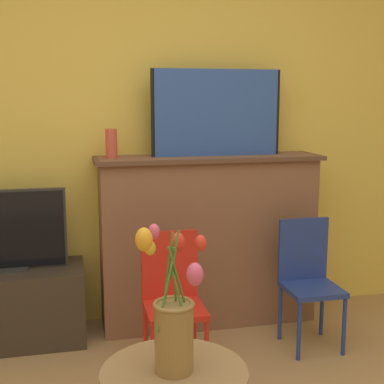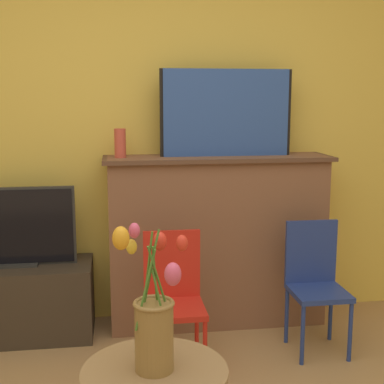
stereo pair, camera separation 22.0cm
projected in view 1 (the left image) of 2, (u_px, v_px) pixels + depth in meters
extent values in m
cube|color=#EAC651|center=(135.00, 115.00, 3.43)|extent=(8.00, 0.06, 2.70)
cube|color=brown|center=(208.00, 240.00, 3.47)|extent=(1.37, 0.34, 1.10)
cube|color=brown|center=(209.00, 158.00, 3.37)|extent=(1.43, 0.38, 0.02)
cube|color=black|center=(217.00, 113.00, 3.35)|extent=(0.83, 0.02, 0.54)
cube|color=#2D51A8|center=(217.00, 113.00, 3.34)|extent=(0.79, 0.02, 0.54)
cylinder|color=#CC4C3D|center=(111.00, 144.00, 3.22)|extent=(0.07, 0.07, 0.18)
cube|color=#382D23|center=(6.00, 307.00, 3.19)|extent=(0.93, 0.41, 0.46)
cube|color=#2D2D2D|center=(3.00, 269.00, 3.15)|extent=(0.29, 0.12, 0.02)
cube|color=#2D2D2D|center=(1.00, 230.00, 3.12)|extent=(0.75, 0.02, 0.48)
cube|color=black|center=(1.00, 231.00, 3.11)|extent=(0.72, 0.02, 0.45)
cylinder|color=red|center=(153.00, 358.00, 2.68)|extent=(0.02, 0.02, 0.34)
cylinder|color=red|center=(207.00, 352.00, 2.74)|extent=(0.02, 0.02, 0.34)
cylinder|color=red|center=(146.00, 334.00, 2.95)|extent=(0.02, 0.02, 0.34)
cylinder|color=red|center=(194.00, 329.00, 3.01)|extent=(0.02, 0.02, 0.34)
cube|color=red|center=(175.00, 309.00, 2.81)|extent=(0.31, 0.31, 0.03)
cube|color=red|center=(170.00, 264.00, 2.92)|extent=(0.31, 0.02, 0.38)
cylinder|color=navy|center=(299.00, 331.00, 2.99)|extent=(0.02, 0.02, 0.34)
cylinder|color=navy|center=(344.00, 327.00, 3.05)|extent=(0.02, 0.02, 0.34)
cylinder|color=navy|center=(280.00, 312.00, 3.25)|extent=(0.02, 0.02, 0.34)
cylinder|color=navy|center=(322.00, 308.00, 3.31)|extent=(0.02, 0.02, 0.34)
cube|color=navy|center=(312.00, 289.00, 3.12)|extent=(0.31, 0.31, 0.03)
cube|color=navy|center=(303.00, 249.00, 3.22)|extent=(0.31, 0.02, 0.38)
cylinder|color=#99754C|center=(174.00, 373.00, 1.93)|extent=(0.54, 0.54, 0.02)
cylinder|color=olive|center=(174.00, 338.00, 1.91)|extent=(0.14, 0.14, 0.25)
torus|color=olive|center=(174.00, 304.00, 1.89)|extent=(0.15, 0.15, 0.02)
cylinder|color=#477A2D|center=(180.00, 299.00, 1.87)|extent=(0.05, 0.05, 0.22)
ellipsoid|color=#E0517A|center=(195.00, 274.00, 1.82)|extent=(0.06, 0.06, 0.08)
cylinder|color=#477A2D|center=(180.00, 285.00, 1.89)|extent=(0.09, 0.04, 0.30)
ellipsoid|color=red|center=(201.00, 243.00, 1.91)|extent=(0.04, 0.04, 0.06)
cylinder|color=#477A2D|center=(175.00, 285.00, 1.90)|extent=(0.03, 0.06, 0.30)
ellipsoid|color=red|center=(178.00, 242.00, 1.93)|extent=(0.05, 0.05, 0.07)
cylinder|color=#477A2D|center=(167.00, 280.00, 1.88)|extent=(0.05, 0.03, 0.35)
ellipsoid|color=#E0517A|center=(154.00, 231.00, 1.86)|extent=(0.04, 0.04, 0.06)
cylinder|color=#477A2D|center=(168.00, 281.00, 1.86)|extent=(0.10, 0.06, 0.35)
ellipsoid|color=orange|center=(144.00, 240.00, 1.76)|extent=(0.06, 0.06, 0.08)
cylinder|color=#477A2D|center=(167.00, 288.00, 1.89)|extent=(0.06, 0.05, 0.29)
ellipsoid|color=gold|center=(150.00, 248.00, 1.89)|extent=(0.04, 0.04, 0.06)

